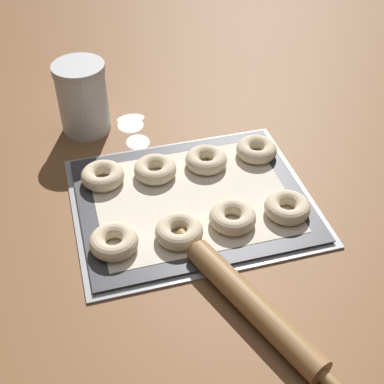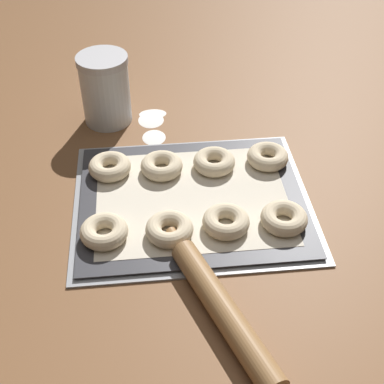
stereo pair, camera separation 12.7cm
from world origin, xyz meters
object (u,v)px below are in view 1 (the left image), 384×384
object	(u,v)px
bagel_front_mid_right	(233,217)
bagel_front_far_left	(114,242)
bagel_back_mid_right	(206,160)
flour_canister	(83,98)
bagel_front_far_right	(287,207)
bagel_back_far_right	(257,149)
rolling_pin	(253,305)
bagel_front_mid_left	(179,231)
bagel_back_far_left	(103,176)
bagel_back_mid_left	(155,169)
baking_tray	(192,200)

from	to	relation	value
bagel_front_mid_right	bagel_front_far_left	bearing A→B (deg)	-179.22
bagel_back_mid_right	flour_canister	distance (m)	0.31
bagel_front_far_right	flour_canister	world-z (taller)	flour_canister
bagel_front_far_left	bagel_back_mid_right	bearing A→B (deg)	38.99
bagel_front_far_right	bagel_back_far_right	distance (m)	0.18
flour_canister	rolling_pin	bearing A→B (deg)	-72.26
bagel_front_far_right	bagel_back_mid_right	distance (m)	0.20
bagel_front_mid_left	rolling_pin	distance (m)	0.19
bagel_back_far_left	flour_canister	world-z (taller)	flour_canister
bagel_front_mid_left	bagel_back_mid_left	size ratio (longest dim) A/B	1.00
bagel_back_mid_left	flour_canister	world-z (taller)	flour_canister
flour_canister	bagel_back_far_right	bearing A→B (deg)	-32.43
bagel_back_far_right	rolling_pin	world-z (taller)	rolling_pin
bagel_back_mid_left	bagel_back_mid_right	xyz separation A→B (m)	(0.11, 0.00, 0.00)
bagel_front_far_left	bagel_back_mid_left	world-z (taller)	same
bagel_back_mid_left	bagel_front_mid_right	bearing A→B (deg)	-58.51
bagel_front_mid_left	bagel_front_far_right	xyz separation A→B (m)	(0.21, 0.01, 0.00)
bagel_front_far_right	bagel_back_mid_left	world-z (taller)	same
bagel_front_mid_left	bagel_front_far_left	bearing A→B (deg)	177.16
bagel_front_far_left	bagel_back_far_left	xyz separation A→B (m)	(0.01, 0.18, 0.00)
bagel_front_far_right	bagel_back_far_left	distance (m)	0.36
baking_tray	bagel_front_far_right	bearing A→B (deg)	-29.13
bagel_back_mid_right	flour_canister	bearing A→B (deg)	135.39
baking_tray	bagel_front_far_left	distance (m)	0.19
baking_tray	bagel_front_far_right	size ratio (longest dim) A/B	5.30
bagel_back_mid_left	bagel_back_far_right	distance (m)	0.22
bagel_back_far_right	flour_canister	distance (m)	0.39
bagel_front_far_left	bagel_front_mid_right	world-z (taller)	same
bagel_back_mid_left	bagel_back_far_right	bearing A→B (deg)	2.07
bagel_front_far_right	baking_tray	bearing A→B (deg)	150.87
bagel_front_far_left	bagel_front_mid_right	bearing A→B (deg)	0.78
bagel_back_mid_right	bagel_back_far_left	bearing A→B (deg)	178.53
bagel_back_mid_left	bagel_back_far_right	world-z (taller)	same
bagel_front_far_right	flour_canister	bearing A→B (deg)	129.41
bagel_front_mid_left	bagel_back_far_left	size ratio (longest dim) A/B	1.00
bagel_front_mid_left	rolling_pin	xyz separation A→B (m)	(0.07, -0.18, -0.00)
bagel_front_mid_right	flour_canister	distance (m)	0.44
baking_tray	rolling_pin	size ratio (longest dim) A/B	1.23
bagel_back_far_left	bagel_front_far_left	bearing A→B (deg)	-92.32
bagel_front_far_left	bagel_back_mid_left	xyz separation A→B (m)	(0.11, 0.17, 0.00)
bagel_front_mid_right	rolling_pin	xyz separation A→B (m)	(-0.03, -0.19, -0.00)
bagel_front_mid_right	bagel_back_far_left	size ratio (longest dim) A/B	1.00
bagel_front_far_left	flour_canister	distance (m)	0.39
bagel_front_mid_left	flour_canister	bearing A→B (deg)	106.02
bagel_front_mid_right	bagel_back_mid_left	bearing A→B (deg)	121.49
bagel_back_far_left	bagel_back_far_right	distance (m)	0.32
bagel_front_far_left	bagel_back_mid_left	distance (m)	0.20
bagel_front_far_right	rolling_pin	distance (m)	0.23
bagel_back_far_right	bagel_back_mid_right	bearing A→B (deg)	-177.19
bagel_front_far_left	bagel_back_mid_right	world-z (taller)	same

